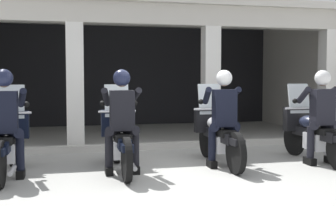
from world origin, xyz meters
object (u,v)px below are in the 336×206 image
police_officer_far_left (5,114)px  police_officer_center_right (224,110)px  motorcycle_center_right (218,134)px  police_officer_far_right (321,109)px  motorcycle_far_right (311,133)px  motorcycle_far_left (8,141)px  police_officer_center_left (122,112)px  motorcycle_center_left (120,138)px

police_officer_far_left → police_officer_center_right: 3.35m
motorcycle_center_right → police_officer_far_right: bearing=-15.2°
motorcycle_far_right → motorcycle_far_left: bearing=179.7°
motorcycle_far_left → motorcycle_far_right: same height
police_officer_far_left → police_officer_center_left: 1.68m
motorcycle_center_left → motorcycle_far_left: bearing=178.5°
motorcycle_center_right → police_officer_far_left: bearing=-174.3°
police_officer_center_right → police_officer_far_right: size_ratio=1.00×
motorcycle_far_left → police_officer_center_left: size_ratio=1.29×
motorcycle_center_left → motorcycle_center_right: 1.68m
motorcycle_far_left → motorcycle_center_left: bearing=1.9°
police_officer_far_left → motorcycle_center_left: size_ratio=0.78×
police_officer_center_left → police_officer_center_right: size_ratio=1.00×
police_officer_center_left → motorcycle_center_right: size_ratio=0.78×
police_officer_center_left → motorcycle_center_right: police_officer_center_left is taller
motorcycle_center_right → motorcycle_far_right: same height
motorcycle_far_right → police_officer_far_right: bearing=-89.3°
motorcycle_far_left → police_officer_far_left: (-0.00, -0.28, 0.44)m
police_officer_far_right → motorcycle_far_right: bearing=90.7°
motorcycle_center_right → police_officer_far_right: police_officer_far_right is taller
motorcycle_center_left → motorcycle_center_right: bearing=5.3°
police_officer_far_left → police_officer_center_left: size_ratio=1.00×
motorcycle_center_right → police_officer_center_right: size_ratio=1.29×
motorcycle_center_right → motorcycle_far_right: (1.67, -0.17, 0.00)m
motorcycle_center_left → police_officer_center_left: police_officer_center_left is taller
motorcycle_center_right → police_officer_center_right: bearing=-90.4°
motorcycle_center_right → police_officer_center_left: bearing=-166.3°
motorcycle_center_left → motorcycle_far_right: bearing=0.3°
motorcycle_far_left → motorcycle_far_right: size_ratio=1.00×
police_officer_center_left → motorcycle_far_left: bearing=168.9°
motorcycle_far_left → police_officer_center_right: police_officer_center_right is taller
police_officer_center_left → motorcycle_center_left: bearing=90.7°
motorcycle_far_left → motorcycle_far_right: bearing=3.1°
police_officer_far_right → police_officer_center_left: bearing=-179.8°
motorcycle_far_left → motorcycle_center_right: size_ratio=1.00×
police_officer_center_left → police_officer_far_right: 3.35m
motorcycle_far_left → police_officer_center_right: 3.38m
motorcycle_far_left → police_officer_center_right: (3.35, -0.23, 0.44)m
police_officer_center_left → police_officer_far_right: size_ratio=1.00×
motorcycle_far_right → police_officer_center_left: bearing=-174.9°
police_officer_far_right → motorcycle_far_left: bearing=176.4°
motorcycle_far_left → police_officer_center_left: police_officer_center_left is taller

